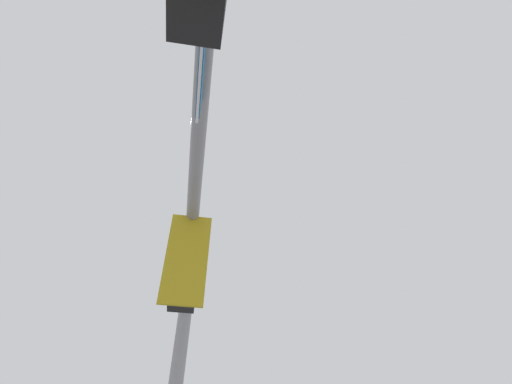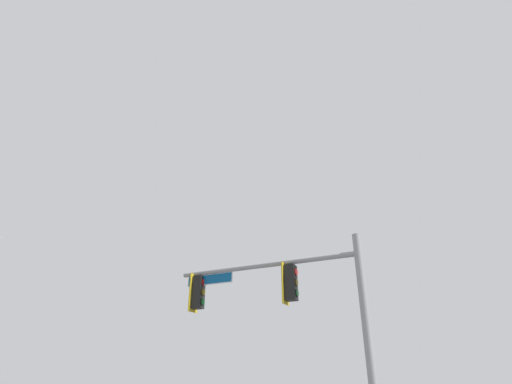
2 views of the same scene
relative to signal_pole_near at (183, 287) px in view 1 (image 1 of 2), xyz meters
name	(u,v)px [view 1 (image 1 of 2)]	position (x,y,z in m)	size (l,w,h in m)	color
signal_pole_near	(183,287)	(0.00, 0.00, 0.00)	(6.29, 1.17, 5.71)	gray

